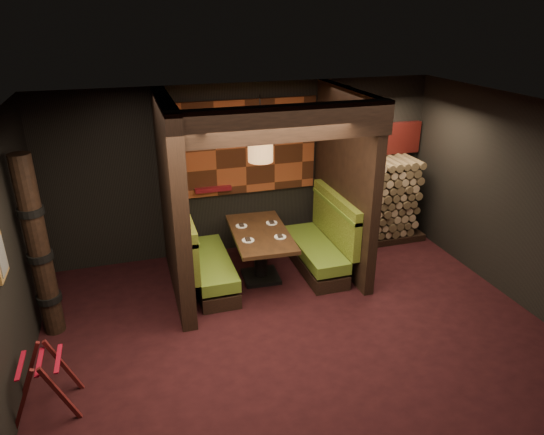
{
  "coord_description": "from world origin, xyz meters",
  "views": [
    {
      "loc": [
        -1.87,
        -4.79,
        3.89
      ],
      "look_at": [
        0.0,
        1.3,
        1.15
      ],
      "focal_mm": 32.0,
      "sensor_mm": 36.0,
      "label": 1
    }
  ],
  "objects": [
    {
      "name": "partition_left",
      "position": [
        -1.35,
        1.65,
        1.43
      ],
      "size": [
        0.2,
        2.2,
        2.85
      ],
      "primitive_type": "cube",
      "color": "black",
      "rests_on": "floor"
    },
    {
      "name": "dining_table",
      "position": [
        -0.09,
        1.6,
        0.57
      ],
      "size": [
        0.92,
        1.57,
        0.81
      ],
      "color": "black",
      "rests_on": "floor"
    },
    {
      "name": "pendant_lamp",
      "position": [
        -0.09,
        1.55,
        2.15
      ],
      "size": [
        0.35,
        0.35,
        0.93
      ],
      "color": "#A77544",
      "rests_on": "ceiling"
    },
    {
      "name": "totem_column",
      "position": [
        -3.05,
        1.1,
        1.19
      ],
      "size": [
        0.31,
        0.31,
        2.4
      ],
      "color": "black",
      "rests_on": "floor"
    },
    {
      "name": "booth_bench_left",
      "position": [
        -0.96,
        1.65,
        0.4
      ],
      "size": [
        0.68,
        1.6,
        1.14
      ],
      "color": "black",
      "rests_on": "floor"
    },
    {
      "name": "wall_right",
      "position": [
        3.26,
        0.0,
        1.43
      ],
      "size": [
        0.02,
        5.5,
        2.85
      ],
      "primitive_type": "cube",
      "color": "black",
      "rests_on": "ground"
    },
    {
      "name": "ceiling",
      "position": [
        0.0,
        0.0,
        2.86
      ],
      "size": [
        6.5,
        5.5,
        0.02
      ],
      "primitive_type": "cube",
      "color": "black",
      "rests_on": "ground"
    },
    {
      "name": "place_settings",
      "position": [
        -0.09,
        1.6,
        0.82
      ],
      "size": [
        0.69,
        0.73,
        0.03
      ],
      "color": "white",
      "rests_on": "dining_table"
    },
    {
      "name": "mosaic_header",
      "position": [
        2.29,
        2.68,
        1.78
      ],
      "size": [
        1.83,
        0.1,
        0.56
      ],
      "primitive_type": "cube",
      "color": "maroon",
      "rests_on": "wall_back"
    },
    {
      "name": "header_beam",
      "position": [
        -0.02,
        0.7,
        2.63
      ],
      "size": [
        2.85,
        0.18,
        0.44
      ],
      "primitive_type": "cube",
      "color": "black",
      "rests_on": "partition_left"
    },
    {
      "name": "tapa_back_panel",
      "position": [
        -0.02,
        2.71,
        1.82
      ],
      "size": [
        2.4,
        0.06,
        1.55
      ],
      "primitive_type": "cube",
      "color": "brown",
      "rests_on": "wall_back"
    },
    {
      "name": "booth_bench_right",
      "position": [
        0.93,
        1.65,
        0.4
      ],
      "size": [
        0.68,
        1.6,
        1.14
      ],
      "color": "black",
      "rests_on": "floor"
    },
    {
      "name": "framed_picture",
      "position": [
        -3.22,
        0.1,
        1.62
      ],
      "size": [
        0.05,
        0.36,
        0.46
      ],
      "color": "olive",
      "rests_on": "wall_left"
    },
    {
      "name": "bay_front_post",
      "position": [
        1.39,
        1.96,
        1.43
      ],
      "size": [
        0.08,
        0.08,
        2.85
      ],
      "primitive_type": "cube",
      "color": "black",
      "rests_on": "floor"
    },
    {
      "name": "wall_back",
      "position": [
        0.0,
        2.76,
        1.43
      ],
      "size": [
        6.5,
        0.02,
        2.85
      ],
      "primitive_type": "cube",
      "color": "black",
      "rests_on": "ground"
    },
    {
      "name": "luggage_rack",
      "position": [
        -2.97,
        -0.35,
        0.38
      ],
      "size": [
        0.69,
        0.48,
        0.75
      ],
      "color": "#4A1212",
      "rests_on": "floor"
    },
    {
      "name": "lacquer_shelf",
      "position": [
        -0.6,
        2.65,
        1.18
      ],
      "size": [
        0.6,
        0.12,
        0.07
      ],
      "primitive_type": "cube",
      "color": "maroon",
      "rests_on": "wall_back"
    },
    {
      "name": "partition_right",
      "position": [
        1.3,
        1.7,
        1.43
      ],
      "size": [
        0.15,
        2.1,
        2.85
      ],
      "primitive_type": "cube",
      "color": "black",
      "rests_on": "floor"
    },
    {
      "name": "wall_front",
      "position": [
        0.0,
        -2.76,
        1.43
      ],
      "size": [
        6.5,
        0.02,
        2.85
      ],
      "primitive_type": "cube",
      "color": "black",
      "rests_on": "ground"
    },
    {
      "name": "tapa_side_panel",
      "position": [
        -1.23,
        1.82,
        1.85
      ],
      "size": [
        0.04,
        1.85,
        1.45
      ],
      "primitive_type": "cube",
      "color": "brown",
      "rests_on": "partition_left"
    },
    {
      "name": "floor",
      "position": [
        0.0,
        0.0,
        -0.01
      ],
      "size": [
        6.5,
        5.5,
        0.02
      ],
      "primitive_type": "cube",
      "color": "black",
      "rests_on": "ground"
    },
    {
      "name": "firewood_stack",
      "position": [
        2.29,
        2.35,
        0.75
      ],
      "size": [
        1.73,
        0.7,
        1.5
      ],
      "color": "black",
      "rests_on": "floor"
    }
  ]
}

